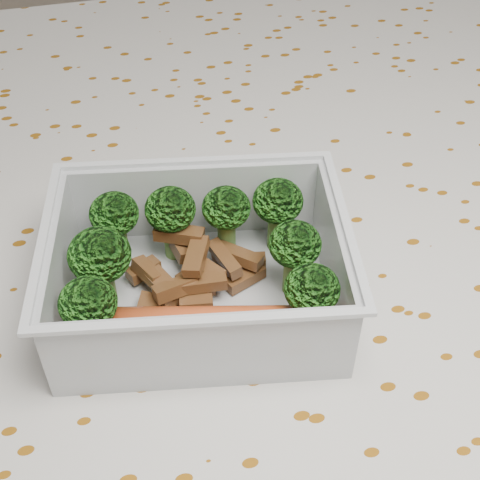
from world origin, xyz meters
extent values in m
cube|color=brown|center=(0.00, 0.00, 0.73)|extent=(1.40, 0.90, 0.04)
cube|color=silver|center=(0.00, 0.00, 0.75)|extent=(1.46, 0.96, 0.01)
cube|color=silver|center=(0.00, 0.48, 0.66)|extent=(1.46, 0.01, 0.18)
cube|color=silver|center=(-0.03, -0.02, 0.76)|extent=(0.20, 0.17, 0.00)
cube|color=silver|center=(-0.01, 0.04, 0.79)|extent=(0.18, 0.04, 0.06)
cube|color=silver|center=(-0.04, -0.09, 0.79)|extent=(0.18, 0.04, 0.06)
cube|color=silver|center=(0.06, -0.04, 0.79)|extent=(0.03, 0.13, 0.06)
cube|color=silver|center=(-0.11, -0.01, 0.79)|extent=(0.03, 0.13, 0.06)
cube|color=silver|center=(-0.01, 0.05, 0.82)|extent=(0.19, 0.04, 0.00)
cube|color=silver|center=(-0.04, -0.09, 0.82)|extent=(0.19, 0.04, 0.00)
cube|color=silver|center=(0.07, -0.04, 0.82)|extent=(0.03, 0.14, 0.00)
cube|color=silver|center=(-0.12, -0.01, 0.82)|extent=(0.03, 0.14, 0.00)
cylinder|color=#608C3F|center=(-0.07, 0.03, 0.78)|extent=(0.01, 0.01, 0.03)
ellipsoid|color=#348D20|center=(-0.07, 0.03, 0.80)|extent=(0.03, 0.03, 0.03)
cylinder|color=#608C3F|center=(-0.04, 0.02, 0.78)|extent=(0.01, 0.01, 0.03)
ellipsoid|color=#348D20|center=(-0.04, 0.02, 0.80)|extent=(0.03, 0.03, 0.03)
cylinder|color=#608C3F|center=(0.00, 0.02, 0.78)|extent=(0.01, 0.01, 0.03)
ellipsoid|color=#348D20|center=(0.00, 0.02, 0.80)|extent=(0.03, 0.03, 0.03)
cylinder|color=#608C3F|center=(0.04, 0.01, 0.78)|extent=(0.01, 0.01, 0.03)
ellipsoid|color=#348D20|center=(0.04, 0.01, 0.80)|extent=(0.04, 0.04, 0.03)
cylinder|color=#608C3F|center=(-0.09, -0.01, 0.77)|extent=(0.01, 0.01, 0.03)
ellipsoid|color=#348D20|center=(-0.09, -0.01, 0.80)|extent=(0.04, 0.04, 0.03)
cylinder|color=#608C3F|center=(0.04, -0.03, 0.78)|extent=(0.01, 0.01, 0.03)
ellipsoid|color=#348D20|center=(0.04, -0.03, 0.80)|extent=(0.03, 0.03, 0.03)
cylinder|color=#608C3F|center=(-0.10, -0.05, 0.78)|extent=(0.01, 0.01, 0.03)
ellipsoid|color=#348D20|center=(-0.10, -0.05, 0.80)|extent=(0.03, 0.03, 0.03)
cylinder|color=#608C3F|center=(0.03, -0.07, 0.78)|extent=(0.01, 0.01, 0.03)
ellipsoid|color=#348D20|center=(0.03, -0.07, 0.80)|extent=(0.03, 0.03, 0.03)
cube|color=brown|center=(-0.02, -0.01, 0.79)|extent=(0.02, 0.04, 0.01)
cube|color=brown|center=(-0.06, 0.01, 0.77)|extent=(0.03, 0.02, 0.01)
cube|color=brown|center=(-0.05, -0.02, 0.78)|extent=(0.02, 0.03, 0.01)
cube|color=brown|center=(-0.06, -0.03, 0.77)|extent=(0.02, 0.03, 0.01)
cube|color=brown|center=(-0.02, -0.02, 0.77)|extent=(0.02, 0.03, 0.01)
cube|color=brown|center=(-0.06, 0.00, 0.78)|extent=(0.02, 0.03, 0.01)
cube|color=brown|center=(0.00, 0.00, 0.77)|extent=(0.03, 0.03, 0.01)
cube|color=brown|center=(0.01, -0.02, 0.77)|extent=(0.03, 0.02, 0.01)
cube|color=brown|center=(-0.03, 0.02, 0.78)|extent=(0.02, 0.03, 0.01)
cube|color=brown|center=(-0.05, -0.03, 0.77)|extent=(0.03, 0.02, 0.01)
cube|color=brown|center=(-0.04, -0.02, 0.77)|extent=(0.03, 0.02, 0.01)
cube|color=brown|center=(-0.02, -0.02, 0.78)|extent=(0.03, 0.01, 0.01)
cube|color=brown|center=(-0.04, -0.02, 0.78)|extent=(0.03, 0.02, 0.01)
cube|color=brown|center=(-0.03, -0.02, 0.77)|extent=(0.02, 0.01, 0.01)
cube|color=brown|center=(-0.02, -0.01, 0.78)|extent=(0.02, 0.03, 0.01)
cube|color=brown|center=(-0.03, 0.01, 0.79)|extent=(0.04, 0.02, 0.01)
cube|color=brown|center=(0.01, 0.00, 0.78)|extent=(0.03, 0.03, 0.01)
cube|color=brown|center=(-0.03, -0.01, 0.77)|extent=(0.03, 0.02, 0.01)
cube|color=brown|center=(0.01, 0.00, 0.77)|extent=(0.03, 0.02, 0.01)
cube|color=brown|center=(-0.03, -0.03, 0.77)|extent=(0.02, 0.01, 0.01)
cube|color=brown|center=(-0.01, -0.01, 0.78)|extent=(0.02, 0.03, 0.01)
cylinder|color=#D04E22|center=(-0.03, -0.06, 0.78)|extent=(0.14, 0.06, 0.03)
sphere|color=#D04E22|center=(0.04, -0.08, 0.78)|extent=(0.03, 0.03, 0.03)
sphere|color=#D04E22|center=(-0.10, -0.05, 0.78)|extent=(0.03, 0.03, 0.03)
camera|label=1|loc=(-0.07, -0.32, 1.10)|focal=50.00mm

